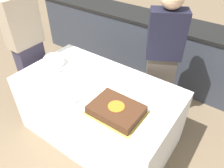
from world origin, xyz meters
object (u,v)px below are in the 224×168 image
(person_cutting_cake, at_px, (162,59))
(wine_glass, at_px, (52,64))
(person_seated_left, at_px, (27,46))
(plate_stack, at_px, (54,60))
(cake, at_px, (116,110))

(person_cutting_cake, bearing_deg, wine_glass, 12.64)
(person_seated_left, bearing_deg, wine_glass, -101.03)
(plate_stack, bearing_deg, person_cutting_cake, 32.62)
(cake, relative_size, plate_stack, 2.09)
(person_cutting_cake, xyz_separation_m, person_seated_left, (-1.44, -0.68, -0.00))
(person_cutting_cake, bearing_deg, plate_stack, 3.36)
(plate_stack, xyz_separation_m, person_cutting_cake, (1.02, 0.65, 0.06))
(plate_stack, relative_size, person_seated_left, 0.14)
(wine_glass, xyz_separation_m, person_seated_left, (-0.56, 0.11, -0.02))
(plate_stack, xyz_separation_m, wine_glass, (0.14, -0.14, 0.07))
(person_seated_left, bearing_deg, person_cutting_cake, -64.66)
(wine_glass, distance_m, person_seated_left, 0.57)
(plate_stack, bearing_deg, person_seated_left, -176.00)
(cake, bearing_deg, plate_stack, 167.09)
(cake, xyz_separation_m, person_seated_left, (-1.44, 0.20, 0.06))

